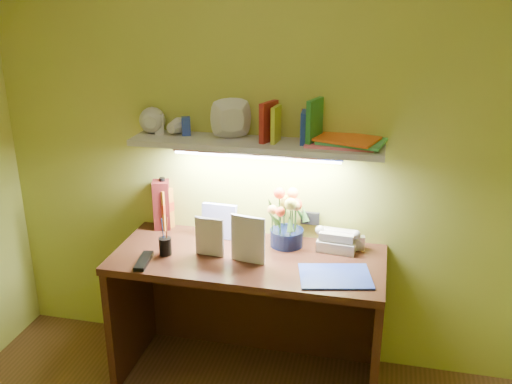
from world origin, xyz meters
TOP-DOWN VIEW (x-y plane):
  - desk at (0.00, 1.20)m, footprint 1.40×0.60m
  - flower_bouquet at (0.17, 1.38)m, footprint 0.22×0.22m
  - telephone at (0.44, 1.39)m, footprint 0.21×0.17m
  - desk_clock at (0.54, 1.41)m, footprint 0.08×0.05m
  - whisky_bottle at (-0.55, 1.45)m, footprint 0.11×0.11m
  - whisky_box at (-0.56, 1.44)m, footprint 0.11×0.11m
  - pen_cup at (-0.42, 1.13)m, footprint 0.07×0.07m
  - art_card at (-0.21, 1.39)m, footprint 0.19×0.05m
  - tv_remote at (-0.49, 1.01)m, footprint 0.08×0.20m
  - blue_folder at (0.46, 1.08)m, footprint 0.38×0.32m
  - desk_book_a at (-0.27, 1.17)m, footprint 0.16×0.04m
  - desk_book_b at (-0.07, 1.16)m, footprint 0.18×0.05m
  - wall_shelf at (-0.00, 1.38)m, footprint 1.31×0.33m

SIDE VIEW (x-z plane):
  - desk at x=0.00m, z-range 0.00..0.75m
  - blue_folder at x=0.46m, z-range 0.75..0.76m
  - tv_remote at x=-0.49m, z-range 0.75..0.77m
  - desk_clock at x=0.54m, z-range 0.75..0.83m
  - telephone at x=0.44m, z-range 0.75..0.87m
  - pen_cup at x=-0.42m, z-range 0.75..0.91m
  - art_card at x=-0.21m, z-range 0.75..0.94m
  - desk_book_a at x=-0.27m, z-range 0.75..0.96m
  - desk_book_b at x=-0.07m, z-range 0.75..1.00m
  - whisky_box at x=-0.56m, z-range 0.75..1.03m
  - whisky_bottle at x=-0.55m, z-range 0.75..1.05m
  - flower_bouquet at x=0.17m, z-range 0.75..1.06m
  - wall_shelf at x=0.00m, z-range 1.21..1.46m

